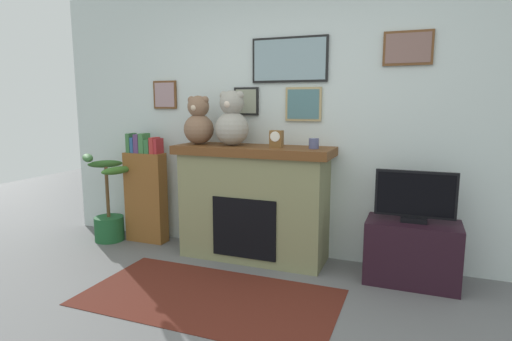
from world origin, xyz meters
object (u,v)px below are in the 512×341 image
Objects in this scene: teddy_bear_cream at (199,122)px; teddy_bear_tan at (232,121)px; candle_jar at (314,144)px; television at (415,197)px; mantel_clock at (276,139)px; tv_stand at (412,252)px; bookshelf at (146,192)px; potted_plant at (108,212)px; fireplace at (254,202)px.

teddy_bear_tan reaches higher than teddy_bear_cream.
candle_jar is 0.80m from teddy_bear_tan.
candle_jar reaches higher than television.
mantel_clock is at bearing 177.87° from television.
mantel_clock reaches higher than tv_stand.
bookshelf is 1.91m from candle_jar.
bookshelf is 1.22× the size of potted_plant.
fireplace is at bearing 1.87° from teddy_bear_cream.
teddy_bear_tan reaches higher than tv_stand.
mantel_clock is at bearing 177.95° from tv_stand.
bookshelf is at bearing 177.85° from tv_stand.
fireplace is 16.26× the size of candle_jar.
teddy_bear_cream is at bearing 179.99° from teddy_bear_tan.
mantel_clock is 0.33× the size of teddy_bear_cream.
teddy_bear_cream is 0.35m from teddy_bear_tan.
television is 1.22× the size of teddy_bear_tan.
teddy_bear_cream is at bearing -179.97° from candle_jar.
potted_plant is 2.35m from candle_jar.
teddy_bear_cream reaches higher than bookshelf.
potted_plant is 1.45m from teddy_bear_cream.
tv_stand is at bearing -2.05° from mantel_clock.
potted_plant is at bearing -176.64° from teddy_bear_tan.
teddy_bear_cream is at bearing 179.93° from mantel_clock.
television is 1.73m from teddy_bear_tan.
potted_plant is at bearing -176.43° from fireplace.
fireplace is at bearing 175.20° from mantel_clock.
tv_stand is 8.07× the size of candle_jar.
tv_stand is at bearing -1.26° from teddy_bear_cream.
candle_jar is at bearing 0.05° from teddy_bear_tan.
candle_jar is 1.14m from teddy_bear_cream.
candle_jar is 0.60× the size of mantel_clock.
candle_jar is at bearing 0.25° from mantel_clock.
tv_stand is at bearing -2.50° from fireplace.
fireplace is 2.02× the size of tv_stand.
bookshelf is (-1.24, 0.04, -0.01)m from fireplace.
television is at bearing -90.00° from tv_stand.
potted_plant is 2.05m from mantel_clock.
candle_jar is at bearing 0.03° from teddy_bear_cream.
mantel_clock reaches higher than potted_plant.
teddy_bear_tan is (1.04, -0.06, 0.76)m from bookshelf.
teddy_bear_tan reaches higher than candle_jar.
teddy_bear_cream reaches higher than television.
bookshelf is at bearing 177.82° from television.
tv_stand is 0.46m from television.
mantel_clock is (1.87, 0.08, 0.83)m from potted_plant.
candle_jar is (-0.85, 0.04, 0.86)m from tv_stand.
mantel_clock is 0.46m from teddy_bear_tan.
teddy_bear_tan is at bearing 178.42° from television.
television is 1.27m from mantel_clock.
mantel_clock reaches higher than fireplace.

